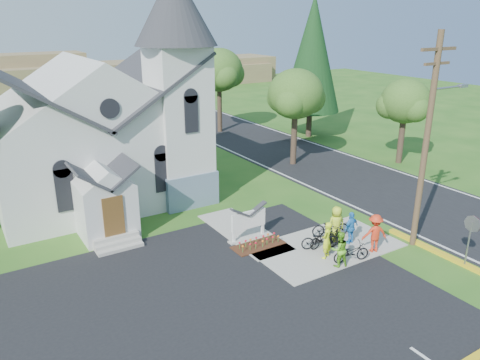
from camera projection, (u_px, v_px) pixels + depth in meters
ground at (308, 259)px, 21.37m from camera, size 120.00×120.00×0.00m
parking_lot at (190, 336)px, 16.27m from camera, size 20.00×16.00×0.02m
road at (285, 151)px, 38.36m from camera, size 8.00×90.00×0.02m
sidewalk at (326, 247)px, 22.51m from camera, size 7.00×4.00×0.05m
church at (99, 113)px, 26.88m from camera, size 12.35×12.00×13.00m
church_sign at (249, 220)px, 22.99m from camera, size 2.20×0.40×1.70m
flower_bed at (259, 245)px, 22.60m from camera, size 2.60×1.10×0.07m
utility_pole at (428, 136)px, 21.05m from camera, size 3.45×0.28×10.00m
stop_sign at (471, 231)px, 20.13m from camera, size 0.11×0.76×2.48m
tree_road_near at (296, 94)px, 33.49m from camera, size 4.00×4.00×7.05m
tree_road_mid at (219, 70)px, 43.15m from camera, size 4.40×4.40×7.80m
tree_road_far at (406, 102)px, 33.97m from camera, size 3.60×3.60×6.30m
conifer at (312, 54)px, 40.81m from camera, size 5.20×5.20×12.40m
distant_hills at (75, 77)px, 67.41m from camera, size 61.00×10.00×5.60m
cyclist_0 at (327, 240)px, 21.16m from camera, size 0.76×0.65×1.76m
bike_0 at (320, 239)px, 22.14m from camera, size 1.94×1.26×0.97m
cyclist_1 at (339, 249)px, 20.47m from camera, size 0.93×0.81×1.64m
bike_1 at (323, 238)px, 22.24m from camera, size 1.55×0.44×0.93m
cyclist_2 at (351, 228)px, 22.56m from camera, size 1.00×0.53×1.63m
bike_2 at (351, 252)px, 20.96m from camera, size 1.84×1.02×0.92m
cyclist_3 at (375, 233)px, 21.75m from camera, size 1.36×1.08×1.85m
bike_3 at (333, 239)px, 22.09m from camera, size 1.79×1.07×1.04m
cyclist_4 at (336, 224)px, 22.69m from camera, size 1.00×0.76×1.83m
bike_4 at (330, 227)px, 23.39m from camera, size 2.03×1.32×1.01m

